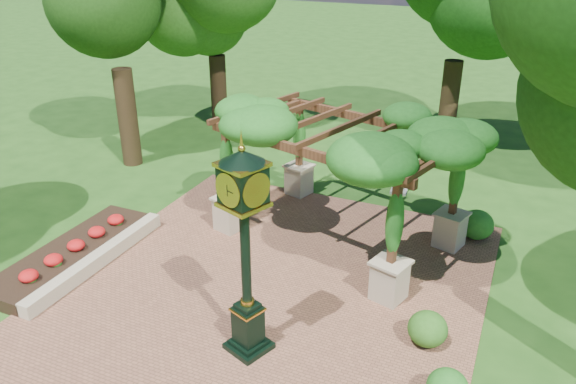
% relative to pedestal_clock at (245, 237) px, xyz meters
% --- Properties ---
extents(ground, '(120.00, 120.00, 0.00)m').
position_rel_pedestal_clock_xyz_m(ground, '(-0.55, 0.78, -2.74)').
color(ground, '#1E4714').
rests_on(ground, ground).
extents(brick_plaza, '(10.00, 12.00, 0.04)m').
position_rel_pedestal_clock_xyz_m(brick_plaza, '(-0.55, 1.78, -2.72)').
color(brick_plaza, brown).
rests_on(brick_plaza, ground).
extents(border_wall, '(0.35, 5.00, 0.40)m').
position_rel_pedestal_clock_xyz_m(border_wall, '(-5.15, 1.28, -2.54)').
color(border_wall, '#C6B793').
rests_on(border_wall, ground).
extents(flower_bed, '(1.50, 5.00, 0.36)m').
position_rel_pedestal_clock_xyz_m(flower_bed, '(-6.05, 1.28, -2.56)').
color(flower_bed, red).
rests_on(flower_bed, ground).
extents(pedestal_clock, '(1.16, 1.16, 4.58)m').
position_rel_pedestal_clock_xyz_m(pedestal_clock, '(0.00, 0.00, 0.00)').
color(pedestal_clock, black).
rests_on(pedestal_clock, brick_plaza).
extents(pergola, '(7.11, 5.49, 3.95)m').
position_rel_pedestal_clock_xyz_m(pergola, '(0.08, 5.27, 0.50)').
color(pergola, tan).
rests_on(pergola, brick_plaza).
extents(sundial, '(0.58, 0.58, 0.98)m').
position_rel_pedestal_clock_xyz_m(sundial, '(0.99, 9.13, -2.31)').
color(sundial, gray).
rests_on(sundial, ground).
extents(shrub_mid, '(1.01, 1.01, 0.76)m').
position_rel_pedestal_clock_xyz_m(shrub_mid, '(3.41, 1.69, -2.32)').
color(shrub_mid, '#295B19').
rests_on(shrub_mid, brick_plaza).
extents(shrub_back, '(1.23, 1.23, 0.86)m').
position_rel_pedestal_clock_xyz_m(shrub_back, '(3.77, 6.85, -2.27)').
color(shrub_back, '#27651D').
rests_on(shrub_back, brick_plaza).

